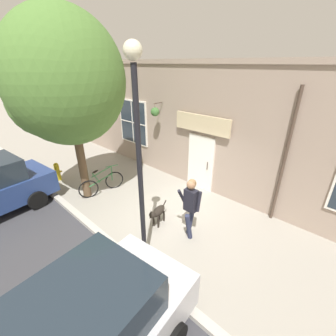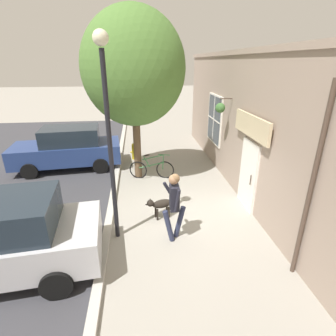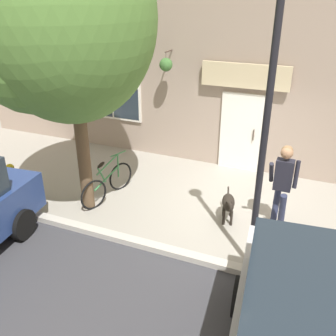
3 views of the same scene
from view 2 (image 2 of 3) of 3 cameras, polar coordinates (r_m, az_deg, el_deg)
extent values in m
plane|color=gray|center=(7.78, 2.37, -10.67)|extent=(90.00, 90.00, 0.00)
cube|color=#B2ADA3|center=(7.73, -12.71, -10.97)|extent=(0.20, 28.00, 0.12)
cube|color=gray|center=(7.57, 20.59, 5.37)|extent=(0.30, 18.00, 4.42)
cube|color=gray|center=(7.31, 23.17, 22.78)|extent=(0.42, 18.00, 0.16)
cube|color=white|center=(8.25, 17.14, -1.45)|extent=(0.10, 1.10, 2.10)
cube|color=#232D38|center=(8.26, 16.91, -1.78)|extent=(0.03, 0.90, 1.90)
cylinder|color=#47382D|center=(7.93, 17.51, -2.48)|extent=(0.03, 0.03, 0.30)
cube|color=beige|center=(7.76, 17.70, 8.72)|extent=(0.08, 2.20, 0.60)
cylinder|color=#47382D|center=(5.64, 28.64, -4.00)|extent=(0.09, 0.09, 3.98)
cylinder|color=#47382D|center=(9.46, 12.52, 14.54)|extent=(0.44, 0.04, 0.04)
cylinder|color=#47382D|center=(9.43, 11.36, 13.49)|extent=(0.01, 0.01, 0.34)
cone|color=#2D2823|center=(9.46, 11.26, 12.18)|extent=(0.32, 0.32, 0.18)
sphere|color=#3D6B33|center=(9.45, 11.30, 12.71)|extent=(0.34, 0.34, 0.34)
cube|color=white|center=(11.46, 10.17, 10.40)|extent=(0.08, 1.82, 2.02)
cube|color=#232D38|center=(11.45, 10.02, 10.40)|extent=(0.03, 1.70, 1.90)
cube|color=white|center=(11.44, 9.93, 10.40)|extent=(0.04, 0.04, 1.90)
cube|color=white|center=(11.44, 9.93, 10.40)|extent=(0.04, 1.70, 0.04)
cylinder|color=#282D47|center=(6.65, 0.14, -12.52)|extent=(0.31, 0.14, 0.88)
cylinder|color=#282D47|center=(6.81, 2.50, -11.61)|extent=(0.31, 0.14, 0.88)
cube|color=black|center=(6.34, 1.39, -6.44)|extent=(0.23, 0.34, 0.63)
sphere|color=#936B4C|center=(6.12, 1.25, -2.52)|extent=(0.24, 0.24, 0.24)
sphere|color=brown|center=(6.11, 1.53, -2.30)|extent=(0.23, 0.23, 0.23)
cylinder|color=black|center=(6.12, 2.03, -7.14)|extent=(0.16, 0.09, 0.57)
cylinder|color=black|center=(6.50, 0.28, -5.08)|extent=(0.33, 0.09, 0.52)
ellipsoid|color=black|center=(7.55, -1.28, -7.78)|extent=(0.63, 0.41, 0.24)
cylinder|color=black|center=(7.57, -2.31, -10.12)|extent=(0.06, 0.06, 0.35)
cylinder|color=black|center=(7.70, -2.71, -9.54)|extent=(0.06, 0.06, 0.35)
cylinder|color=black|center=(7.68, 0.19, -9.61)|extent=(0.06, 0.06, 0.35)
cylinder|color=black|center=(7.80, -0.25, -9.05)|extent=(0.06, 0.06, 0.35)
sphere|color=black|center=(7.40, -3.86, -7.64)|extent=(0.20, 0.20, 0.20)
cone|color=black|center=(7.38, -4.67, -7.93)|extent=(0.12, 0.11, 0.09)
cone|color=black|center=(7.32, -3.68, -7.18)|extent=(0.06, 0.06, 0.07)
cone|color=black|center=(7.40, -3.92, -6.83)|extent=(0.06, 0.06, 0.07)
cylinder|color=black|center=(7.64, 1.35, -6.94)|extent=(0.21, 0.09, 0.14)
cylinder|color=brown|center=(9.98, -6.75, 5.49)|extent=(0.28, 0.28, 2.76)
ellipsoid|color=#4C7533|center=(9.57, -7.49, 20.70)|extent=(3.55, 3.19, 3.90)
sphere|color=#4C7533|center=(10.08, -10.73, 17.04)|extent=(2.11, 2.11, 2.11)
torus|color=black|center=(10.13, -0.63, -0.42)|extent=(0.68, 0.27, 0.70)
torus|color=black|center=(10.18, -6.50, -0.45)|extent=(0.68, 0.27, 0.70)
cylinder|color=#33723F|center=(10.07, -3.60, 0.62)|extent=(0.97, 0.14, 0.27)
cylinder|color=#33723F|center=(10.03, -4.66, 1.36)|extent=(0.26, 0.06, 0.46)
cylinder|color=#33723F|center=(9.95, -3.35, 2.33)|extent=(0.82, 0.12, 0.23)
cylinder|color=#33723F|center=(10.01, -1.09, 1.27)|extent=(0.07, 0.04, 0.58)
cylinder|color=#33723F|center=(9.91, -0.89, 2.89)|extent=(0.44, 0.18, 0.03)
ellipsoid|color=black|center=(9.94, -4.70, 2.76)|extent=(0.26, 0.12, 0.11)
cube|color=navy|center=(11.76, -21.02, 3.19)|extent=(4.45, 2.18, 0.76)
cube|color=#1E2833|center=(11.53, -20.45, 6.66)|extent=(2.38, 1.76, 0.68)
cylinder|color=black|center=(11.37, -27.94, -0.65)|extent=(0.63, 0.24, 0.62)
cylinder|color=black|center=(12.97, -26.10, 2.29)|extent=(0.63, 0.24, 0.62)
cylinder|color=black|center=(10.92, -14.44, 0.45)|extent=(0.63, 0.24, 0.62)
cylinder|color=black|center=(12.57, -14.29, 3.34)|extent=(0.63, 0.24, 0.62)
cylinder|color=black|center=(5.80, -23.07, -22.32)|extent=(0.63, 0.24, 0.62)
cylinder|color=black|center=(7.16, -20.78, -12.56)|extent=(0.63, 0.24, 0.62)
cylinder|color=black|center=(6.14, -12.35, 2.80)|extent=(0.11, 0.11, 4.47)
sphere|color=beige|center=(5.83, -14.48, 25.79)|extent=(0.32, 0.32, 0.32)
cylinder|color=gold|center=(12.23, -7.38, 3.33)|extent=(0.20, 0.20, 0.62)
sphere|color=gold|center=(12.12, -7.46, 4.94)|extent=(0.20, 0.20, 0.20)
cylinder|color=gold|center=(12.22, -7.95, 3.44)|extent=(0.10, 0.07, 0.07)
cylinder|color=gold|center=(12.22, -6.82, 3.49)|extent=(0.10, 0.07, 0.07)
camera|label=1|loc=(4.19, -61.41, 14.69)|focal=24.00mm
camera|label=3|loc=(7.97, -59.56, 13.59)|focal=40.00mm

